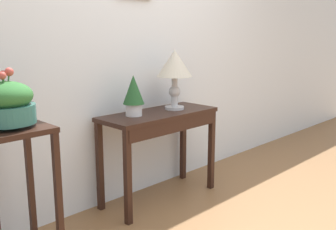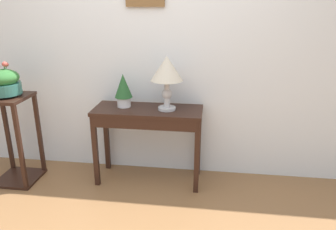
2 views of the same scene
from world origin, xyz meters
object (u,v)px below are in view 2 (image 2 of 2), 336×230
(pedestal_stand_left, at_px, (13,139))
(planter_bowl_wide, at_px, (4,82))
(console_table, at_px, (148,121))
(table_lamp, at_px, (167,72))
(potted_plant_on_console, at_px, (123,89))

(pedestal_stand_left, bearing_deg, planter_bowl_wide, 135.14)
(console_table, height_order, table_lamp, table_lamp)
(pedestal_stand_left, bearing_deg, console_table, 6.91)
(pedestal_stand_left, height_order, planter_bowl_wide, planter_bowl_wide)
(console_table, bearing_deg, table_lamp, 7.13)
(potted_plant_on_console, distance_m, pedestal_stand_left, 1.20)
(console_table, relative_size, pedestal_stand_left, 1.17)
(table_lamp, distance_m, planter_bowl_wide, 1.51)
(console_table, height_order, planter_bowl_wide, planter_bowl_wide)
(console_table, relative_size, planter_bowl_wide, 2.87)
(console_table, distance_m, planter_bowl_wide, 1.37)
(table_lamp, xyz_separation_m, potted_plant_on_console, (-0.42, 0.04, -0.19))
(table_lamp, bearing_deg, console_table, -172.87)
(table_lamp, bearing_deg, pedestal_stand_left, -173.07)
(console_table, xyz_separation_m, potted_plant_on_console, (-0.24, 0.06, 0.29))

